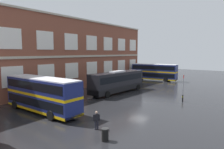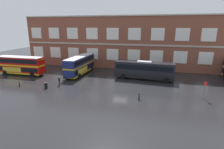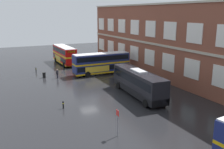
{
  "view_description": "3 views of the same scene",
  "coord_description": "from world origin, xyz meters",
  "px_view_note": "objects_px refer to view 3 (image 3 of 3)",
  "views": [
    {
      "loc": [
        -24.71,
        -13.32,
        6.98
      ],
      "look_at": [
        -3.3,
        2.24,
        4.05
      ],
      "focal_mm": 32.33,
      "sensor_mm": 36.0,
      "label": 1
    },
    {
      "loc": [
        6.17,
        -30.16,
        10.72
      ],
      "look_at": [
        -2.21,
        2.46,
        1.56
      ],
      "focal_mm": 28.73,
      "sensor_mm": 36.0,
      "label": 2
    },
    {
      "loc": [
        33.25,
        -12.61,
        11.73
      ],
      "look_at": [
        -1.52,
        4.51,
        2.17
      ],
      "focal_mm": 40.57,
      "sensor_mm": 36.0,
      "label": 3
    }
  ],
  "objects_px": {
    "waiting_passenger": "(57,73)",
    "station_litter_bin": "(44,75)",
    "double_decker_middle": "(101,63)",
    "touring_coach": "(138,83)",
    "bus_stand_flag": "(118,121)",
    "safety_bollard_west": "(36,70)",
    "safety_bollard_east": "(63,105)",
    "double_decker_near": "(64,55)"
  },
  "relations": [
    {
      "from": "double_decker_middle",
      "to": "safety_bollard_east",
      "type": "height_order",
      "value": "double_decker_middle"
    },
    {
      "from": "touring_coach",
      "to": "safety_bollard_west",
      "type": "distance_m",
      "value": 23.99
    },
    {
      "from": "station_litter_bin",
      "to": "waiting_passenger",
      "type": "bearing_deg",
      "value": 55.71
    },
    {
      "from": "bus_stand_flag",
      "to": "safety_bollard_east",
      "type": "relative_size",
      "value": 2.84
    },
    {
      "from": "touring_coach",
      "to": "waiting_passenger",
      "type": "relative_size",
      "value": 7.15
    },
    {
      "from": "double_decker_middle",
      "to": "touring_coach",
      "type": "height_order",
      "value": "double_decker_middle"
    },
    {
      "from": "waiting_passenger",
      "to": "safety_bollard_west",
      "type": "height_order",
      "value": "waiting_passenger"
    },
    {
      "from": "safety_bollard_west",
      "to": "safety_bollard_east",
      "type": "relative_size",
      "value": 1.0
    },
    {
      "from": "double_decker_middle",
      "to": "safety_bollard_east",
      "type": "xyz_separation_m",
      "value": [
        14.75,
        -11.75,
        -1.66
      ]
    },
    {
      "from": "double_decker_near",
      "to": "safety_bollard_east",
      "type": "xyz_separation_m",
      "value": [
        27.71,
        -8.07,
        -1.66
      ]
    },
    {
      "from": "safety_bollard_west",
      "to": "touring_coach",
      "type": "bearing_deg",
      "value": 26.29
    },
    {
      "from": "double_decker_middle",
      "to": "bus_stand_flag",
      "type": "height_order",
      "value": "double_decker_middle"
    },
    {
      "from": "waiting_passenger",
      "to": "bus_stand_flag",
      "type": "height_order",
      "value": "bus_stand_flag"
    },
    {
      "from": "safety_bollard_west",
      "to": "safety_bollard_east",
      "type": "xyz_separation_m",
      "value": [
        21.67,
        -0.47,
        0.0
      ]
    },
    {
      "from": "double_decker_near",
      "to": "bus_stand_flag",
      "type": "relative_size",
      "value": 4.08
    },
    {
      "from": "waiting_passenger",
      "to": "bus_stand_flag",
      "type": "bearing_deg",
      "value": -0.94
    },
    {
      "from": "double_decker_middle",
      "to": "waiting_passenger",
      "type": "distance_m",
      "value": 8.71
    },
    {
      "from": "bus_stand_flag",
      "to": "safety_bollard_west",
      "type": "bearing_deg",
      "value": -175.83
    },
    {
      "from": "touring_coach",
      "to": "bus_stand_flag",
      "type": "xyz_separation_m",
      "value": [
        9.67,
        -8.34,
        -0.27
      ]
    },
    {
      "from": "touring_coach",
      "to": "station_litter_bin",
      "type": "relative_size",
      "value": 11.8
    },
    {
      "from": "safety_bollard_east",
      "to": "bus_stand_flag",
      "type": "bearing_deg",
      "value": 16.13
    },
    {
      "from": "double_decker_near",
      "to": "waiting_passenger",
      "type": "relative_size",
      "value": 6.48
    },
    {
      "from": "station_litter_bin",
      "to": "safety_bollard_west",
      "type": "relative_size",
      "value": 1.08
    },
    {
      "from": "waiting_passenger",
      "to": "safety_bollard_west",
      "type": "relative_size",
      "value": 1.79
    },
    {
      "from": "double_decker_middle",
      "to": "touring_coach",
      "type": "relative_size",
      "value": 0.91
    },
    {
      "from": "double_decker_near",
      "to": "safety_bollard_west",
      "type": "distance_m",
      "value": 9.85
    },
    {
      "from": "safety_bollard_east",
      "to": "double_decker_middle",
      "type": "bearing_deg",
      "value": 141.45
    },
    {
      "from": "double_decker_near",
      "to": "station_litter_bin",
      "type": "bearing_deg",
      "value": -32.28
    },
    {
      "from": "station_litter_bin",
      "to": "safety_bollard_east",
      "type": "relative_size",
      "value": 1.08
    },
    {
      "from": "bus_stand_flag",
      "to": "double_decker_near",
      "type": "bearing_deg",
      "value": 171.83
    },
    {
      "from": "double_decker_middle",
      "to": "waiting_passenger",
      "type": "height_order",
      "value": "double_decker_middle"
    },
    {
      "from": "double_decker_near",
      "to": "bus_stand_flag",
      "type": "height_order",
      "value": "double_decker_near"
    },
    {
      "from": "double_decker_middle",
      "to": "safety_bollard_west",
      "type": "height_order",
      "value": "double_decker_middle"
    },
    {
      "from": "double_decker_middle",
      "to": "touring_coach",
      "type": "distance_m",
      "value": 14.56
    },
    {
      "from": "double_decker_near",
      "to": "safety_bollard_east",
      "type": "relative_size",
      "value": 11.6
    },
    {
      "from": "waiting_passenger",
      "to": "station_litter_bin",
      "type": "relative_size",
      "value": 1.65
    },
    {
      "from": "waiting_passenger",
      "to": "safety_bollard_west",
      "type": "distance_m",
      "value": 7.07
    },
    {
      "from": "safety_bollard_east",
      "to": "safety_bollard_west",
      "type": "bearing_deg",
      "value": 178.76
    },
    {
      "from": "touring_coach",
      "to": "safety_bollard_east",
      "type": "relative_size",
      "value": 12.8
    },
    {
      "from": "touring_coach",
      "to": "station_litter_bin",
      "type": "xyz_separation_m",
      "value": [
        -16.37,
        -10.04,
        -1.39
      ]
    },
    {
      "from": "double_decker_middle",
      "to": "bus_stand_flag",
      "type": "distance_m",
      "value": 25.84
    },
    {
      "from": "touring_coach",
      "to": "safety_bollard_west",
      "type": "height_order",
      "value": "touring_coach"
    }
  ]
}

